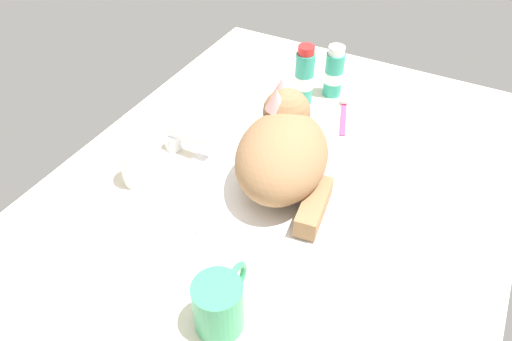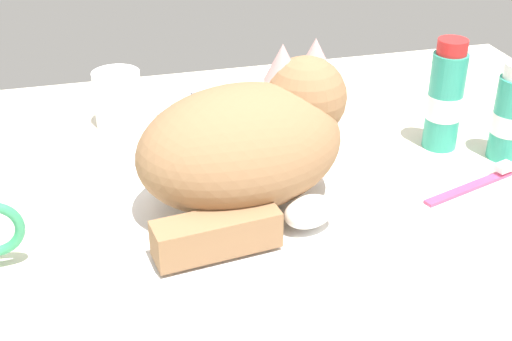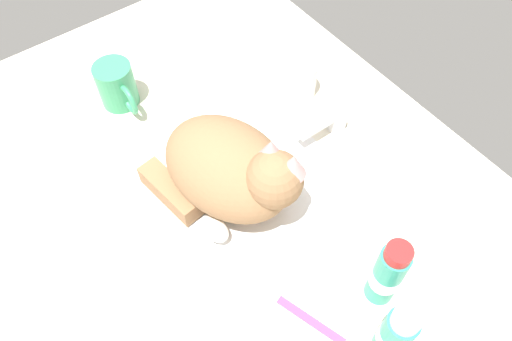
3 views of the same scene
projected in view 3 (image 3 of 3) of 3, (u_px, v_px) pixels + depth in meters
ground_plane at (230, 197)px, 87.00cm from camera, size 110.00×82.50×3.00cm
sink_basin at (229, 191)px, 85.38cm from camera, size 37.96×37.96×0.94cm
faucet at (331, 122)px, 91.56cm from camera, size 12.23×10.99×5.47cm
cat at (233, 170)px, 78.78cm from camera, size 26.30×21.66×15.97cm
coffee_mug at (117, 86)px, 94.02cm from camera, size 11.33×7.16×8.84cm
rinse_cup at (300, 78)px, 95.97cm from camera, size 6.34×6.34×7.64cm
toothpaste_bottle at (387, 274)px, 70.21cm from camera, size 4.40×4.40×14.23cm
mouthwash_bottle at (396, 334)px, 66.40cm from camera, size 4.48×4.48×12.30cm
toothbrush at (323, 328)px, 72.01cm from camera, size 13.24×5.42×1.60cm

